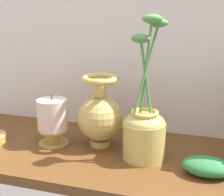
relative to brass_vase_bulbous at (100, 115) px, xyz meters
The scene contains 6 objects.
ground_plane 12.15cm from the brass_vase_bulbous, 24.87° to the right, with size 100.00×36.00×2.40cm, color brown.
back_wall 29.50cm from the brass_vase_bulbous, 65.61° to the left, with size 120.00×2.00×65.00cm, color silver.
brass_vase_bulbous is the anchor object (origin of this frame).
brass_vase_jar 13.08cm from the brass_vase_bulbous, 17.76° to the right, with size 10.00×10.00×33.57cm.
pillar_candle_front 12.44cm from the brass_vase_bulbous, 167.88° to the right, with size 7.91×7.91×13.18cm.
ivy_sprig 28.96cm from the brass_vase_bulbous, 16.10° to the right, with size 10.66×7.46×3.85cm.
Camera 1 is at (21.35, -74.93, 36.29)cm, focal length 55.36 mm.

